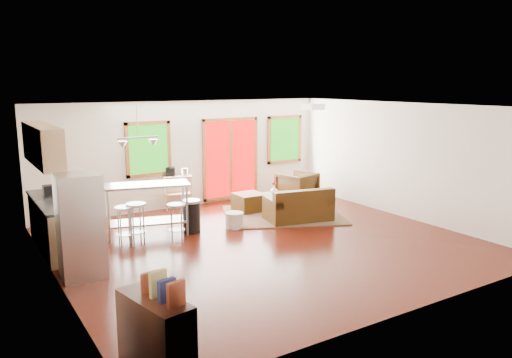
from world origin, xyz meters
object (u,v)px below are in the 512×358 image
island (147,200)px  coffee_table (282,195)px  armchair (297,186)px  ottoman (249,202)px  kitchen_cart (177,180)px  rug (283,215)px  refrigerator (81,226)px  loveseat (299,208)px

island → coffee_table: bearing=5.5°
coffee_table → armchair: size_ratio=1.18×
ottoman → kitchen_cart: (-1.35, 1.15, 0.49)m
rug → ottoman: size_ratio=4.09×
armchair → refrigerator: (-5.85, -2.24, 0.39)m
loveseat → coffee_table: loveseat is taller
coffee_table → kitchen_cart: size_ratio=0.99×
rug → ottoman: bearing=121.9°
island → kitchen_cart: 2.16m
coffee_table → ottoman: ottoman is taller
loveseat → armchair: 1.79m
rug → refrigerator: size_ratio=1.61×
rug → loveseat: 0.63m
loveseat → kitchen_cart: 3.11m
armchair → refrigerator: size_ratio=0.52×
kitchen_cart → armchair: bearing=-19.2°
refrigerator → loveseat: bearing=12.1°
island → kitchen_cart: island is taller
coffee_table → kitchen_cart: (-2.17, 1.34, 0.38)m
refrigerator → kitchen_cart: 4.40m
armchair → ottoman: armchair is taller
loveseat → armchair: armchair is taller
armchair → kitchen_cart: bearing=-34.1°
kitchen_cart → coffee_table: bearing=-31.8°
refrigerator → island: bearing=46.5°
loveseat → armchair: (1.02, 1.46, 0.14)m
loveseat → refrigerator: (-4.84, -0.77, 0.53)m
loveseat → coffee_table: 1.16m
armchair → kitchen_cart: size_ratio=0.84×
coffee_table → island: 3.56m
island → kitchen_cart: bearing=51.3°
rug → kitchen_cart: (-1.82, 1.90, 0.69)m
rug → kitchen_cart: 2.71m
coffee_table → kitchen_cart: bearing=148.2°
coffee_table → island: bearing=-174.5°
armchair → island: 4.28m
rug → armchair: armchair is taller
loveseat → island: island is taller
refrigerator → kitchen_cart: refrigerator is taller
ottoman → refrigerator: 4.85m
armchair → island: bearing=-5.6°
rug → kitchen_cart: bearing=133.8°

